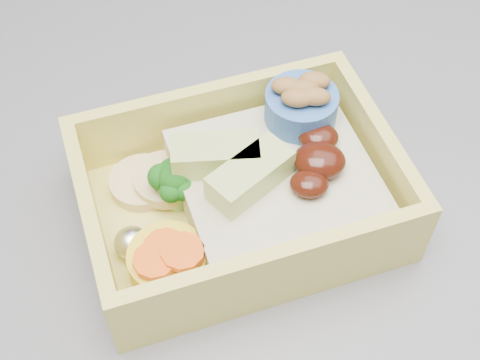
{
  "coord_description": "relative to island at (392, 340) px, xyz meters",
  "views": [
    {
      "loc": [
        -0.18,
        -0.49,
        1.31
      ],
      "look_at": [
        -0.2,
        -0.23,
        0.96
      ],
      "focal_mm": 50.0,
      "sensor_mm": 36.0,
      "label": 1
    }
  ],
  "objects": [
    {
      "name": "bento_box",
      "position": [
        -0.19,
        -0.12,
        0.48
      ],
      "size": [
        0.25,
        0.22,
        0.08
      ],
      "rotation": [
        0.0,
        0.0,
        0.4
      ],
      "color": "#DDD05B",
      "rests_on": "island"
    },
    {
      "name": "island",
      "position": [
        0.0,
        0.0,
        0.0
      ],
      "size": [
        1.24,
        0.84,
        0.92
      ],
      "color": "brown",
      "rests_on": "ground"
    }
  ]
}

